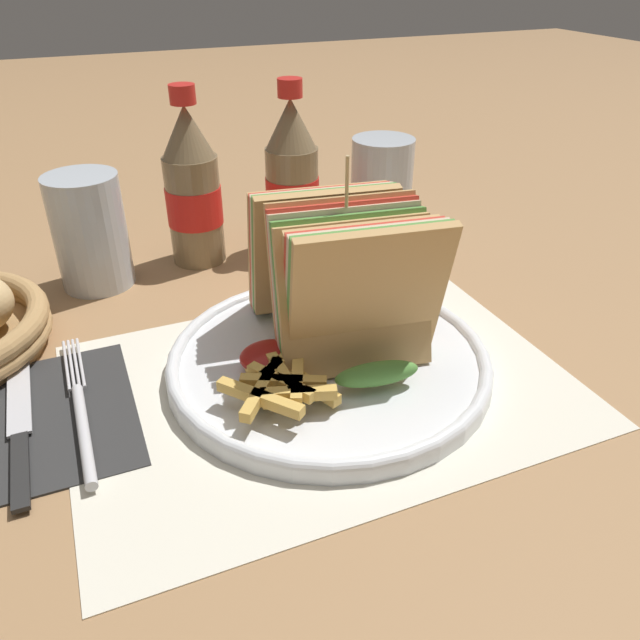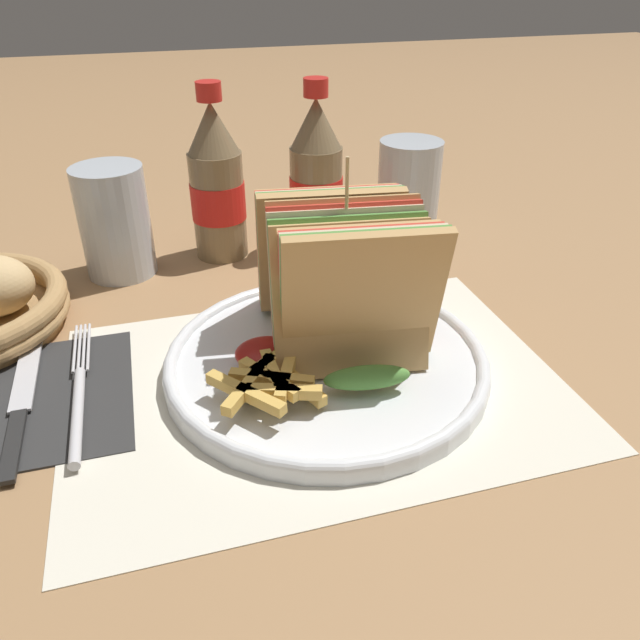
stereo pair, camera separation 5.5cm
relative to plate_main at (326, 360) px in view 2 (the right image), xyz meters
The scene contains 13 objects.
ground_plane 0.02m from the plate_main, behind, with size 4.00×4.00×0.00m, color #9E754C.
placemat 0.03m from the plate_main, 127.69° to the right, with size 0.42×0.30×0.00m.
plate_main is the anchor object (origin of this frame).
club_sandwich 0.07m from the plate_main, 38.86° to the left, with size 0.14×0.19×0.17m.
fries_pile 0.08m from the plate_main, 144.96° to the right, with size 0.09×0.09×0.02m.
ketchup_blob 0.06m from the plate_main, behind, with size 0.05×0.04×0.02m.
napkin 0.23m from the plate_main, behind, with size 0.13×0.17×0.00m.
fork 0.21m from the plate_main, behind, with size 0.02×0.20×0.01m.
knife 0.26m from the plate_main, behind, with size 0.02×0.20×0.00m.
coke_bottle_near 0.28m from the plate_main, 101.17° to the left, with size 0.06×0.06×0.20m.
coke_bottle_far 0.27m from the plate_main, 76.18° to the left, with size 0.06×0.06×0.20m.
glass_near 0.32m from the plate_main, 54.42° to the left, with size 0.08×0.08×0.12m.
glass_far 0.31m from the plate_main, 124.32° to the left, with size 0.08×0.08×0.12m.
Camera 2 is at (-0.11, -0.43, 0.33)m, focal length 35.00 mm.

